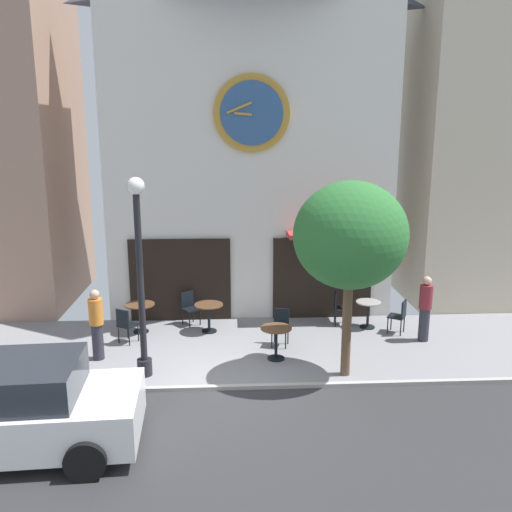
% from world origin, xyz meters
% --- Properties ---
extents(ground_plane, '(28.10, 9.94, 0.13)m').
position_xyz_m(ground_plane, '(0.00, -0.63, -0.02)').
color(ground_plane, gray).
extents(clock_building, '(7.91, 4.30, 10.85)m').
position_xyz_m(clock_building, '(0.72, 5.77, 5.63)').
color(clock_building, silver).
rests_on(clock_building, ground_plane).
extents(neighbor_building_right, '(5.76, 4.71, 13.87)m').
position_xyz_m(neighbor_building_right, '(8.50, 6.68, 6.94)').
color(neighbor_building_right, beige).
rests_on(neighbor_building_right, ground_plane).
extents(street_lamp, '(0.36, 0.36, 4.26)m').
position_xyz_m(street_lamp, '(-1.76, 0.78, 2.17)').
color(street_lamp, black).
rests_on(street_lamp, ground_plane).
extents(street_tree, '(2.36, 2.12, 4.20)m').
position_xyz_m(street_tree, '(2.57, 0.57, 3.06)').
color(street_tree, brown).
rests_on(street_tree, ground_plane).
extents(cafe_table_center_right, '(0.77, 0.77, 0.77)m').
position_xyz_m(cafe_table_center_right, '(-2.24, 3.36, 0.57)').
color(cafe_table_center_right, black).
rests_on(cafe_table_center_right, ground_plane).
extents(cafe_table_near_curb, '(0.75, 0.75, 0.75)m').
position_xyz_m(cafe_table_near_curb, '(-0.45, 3.30, 0.55)').
color(cafe_table_near_curb, black).
rests_on(cafe_table_near_curb, ground_plane).
extents(cafe_table_near_door, '(0.72, 0.72, 0.77)m').
position_xyz_m(cafe_table_near_door, '(1.15, 1.46, 0.55)').
color(cafe_table_near_door, black).
rests_on(cafe_table_near_door, ground_plane).
extents(cafe_table_leftmost, '(0.66, 0.66, 0.73)m').
position_xyz_m(cafe_table_leftmost, '(3.79, 3.37, 0.50)').
color(cafe_table_leftmost, black).
rests_on(cafe_table_leftmost, ground_plane).
extents(cafe_chair_corner, '(0.50, 0.50, 0.90)m').
position_xyz_m(cafe_chair_corner, '(1.34, 2.32, 0.53)').
color(cafe_chair_corner, black).
rests_on(cafe_chair_corner, ground_plane).
extents(cafe_chair_curbside, '(0.55, 0.55, 0.90)m').
position_xyz_m(cafe_chair_curbside, '(-2.48, 2.61, 0.53)').
color(cafe_chair_curbside, black).
rests_on(cafe_chair_curbside, ground_plane).
extents(cafe_chair_facing_street, '(0.44, 0.44, 0.90)m').
position_xyz_m(cafe_chair_facing_street, '(3.05, 3.64, 0.53)').
color(cafe_chair_facing_street, black).
rests_on(cafe_chair_facing_street, ground_plane).
extents(cafe_chair_near_tree, '(0.56, 0.56, 0.90)m').
position_xyz_m(cafe_chair_near_tree, '(-1.00, 3.90, 0.53)').
color(cafe_chair_near_tree, black).
rests_on(cafe_chair_near_tree, ground_plane).
extents(cafe_chair_mid_row, '(0.55, 0.55, 0.90)m').
position_xyz_m(cafe_chair_mid_row, '(4.50, 2.90, 0.53)').
color(cafe_chair_mid_row, black).
rests_on(cafe_chair_mid_row, ground_plane).
extents(pedestrian_orange, '(0.35, 0.35, 1.67)m').
position_xyz_m(pedestrian_orange, '(-2.96, 1.69, 0.86)').
color(pedestrian_orange, '#2D2D38').
rests_on(pedestrian_orange, ground_plane).
extents(pedestrian_maroon, '(0.44, 0.44, 1.67)m').
position_xyz_m(pedestrian_maroon, '(4.96, 2.39, 0.86)').
color(pedestrian_maroon, '#2D2D38').
rests_on(pedestrian_maroon, ground_plane).
extents(parked_car_white, '(4.39, 2.20, 1.55)m').
position_xyz_m(parked_car_white, '(-3.58, -1.97, 0.76)').
color(parked_car_white, white).
rests_on(parked_car_white, ground_plane).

